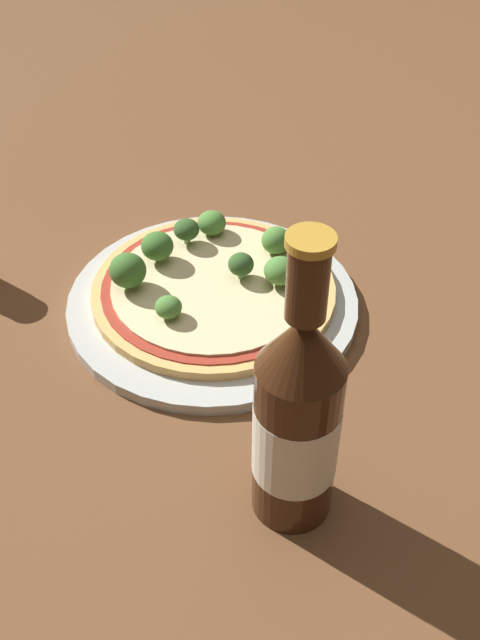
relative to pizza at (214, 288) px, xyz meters
name	(u,v)px	position (x,y,z in m)	size (l,w,h in m)	color
ground_plane	(219,294)	(-0.01, 0.01, -0.02)	(3.00, 3.00, 0.00)	brown
plate	(213,302)	(0.00, 0.00, -0.01)	(0.29, 0.29, 0.01)	#B2B7B2
pizza	(214,288)	(0.00, 0.00, 0.00)	(0.24, 0.24, 0.01)	tan
broccoli_floret_0	(241,265)	(0.01, 0.03, 0.02)	(0.03, 0.03, 0.03)	#89A866
broccoli_floret_1	(278,242)	(-0.01, 0.08, 0.02)	(0.03, 0.03, 0.03)	#89A866
broccoli_floret_2	(128,270)	(-0.04, -0.07, 0.03)	(0.04, 0.04, 0.04)	#89A866
broccoli_floret_3	(280,271)	(0.04, 0.05, 0.02)	(0.03, 0.03, 0.03)	#89A866
broccoli_floret_4	(157,246)	(-0.06, -0.03, 0.02)	(0.03, 0.03, 0.03)	#89A866
broccoli_floret_5	(168,307)	(0.02, -0.06, 0.02)	(0.03, 0.03, 0.02)	#89A866
broccoli_floret_6	(184,231)	(-0.07, 0.01, 0.02)	(0.03, 0.03, 0.03)	#89A866
broccoli_floret_7	(212,223)	(-0.07, 0.04, 0.02)	(0.03, 0.03, 0.03)	#89A866
beer_bottle	(297,419)	(0.23, -0.07, 0.08)	(0.06, 0.06, 0.25)	#381E0F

